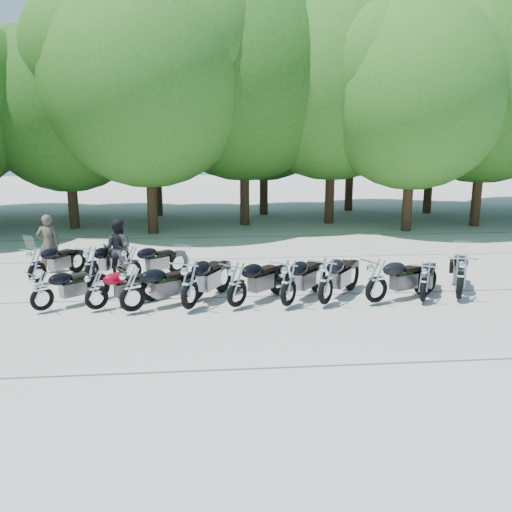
{
  "coord_description": "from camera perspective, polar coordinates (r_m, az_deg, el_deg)",
  "views": [
    {
      "loc": [
        -1.26,
        -12.19,
        4.21
      ],
      "look_at": [
        0.0,
        1.5,
        1.1
      ],
      "focal_mm": 38.0,
      "sensor_mm": 36.0,
      "label": 1
    }
  ],
  "objects": [
    {
      "name": "motorcycle_6",
      "position": [
        13.45,
        7.38,
        -2.5
      ],
      "size": [
        2.05,
        2.44,
        1.39
      ],
      "primitive_type": null,
      "rotation": [
        0.0,
        0.0,
        2.52
      ],
      "color": "black",
      "rests_on": "ground"
    },
    {
      "name": "motorcycle_12",
      "position": [
        15.86,
        -13.01,
        -0.67
      ],
      "size": [
        2.17,
        1.83,
        1.24
      ],
      "primitive_type": null,
      "rotation": [
        0.0,
        0.0,
        2.2
      ],
      "color": "black",
      "rests_on": "ground"
    },
    {
      "name": "motorcycle_11",
      "position": [
        16.02,
        -16.97,
        -0.75
      ],
      "size": [
        1.51,
        2.29,
        1.25
      ],
      "primitive_type": null,
      "rotation": [
        0.0,
        0.0,
        2.72
      ],
      "color": "black",
      "rests_on": "ground"
    },
    {
      "name": "motorcycle_8",
      "position": [
        14.25,
        17.3,
        -2.51
      ],
      "size": [
        1.6,
        2.18,
        1.2
      ],
      "primitive_type": null,
      "rotation": [
        0.0,
        0.0,
        2.64
      ],
      "color": "black",
      "rests_on": "ground"
    },
    {
      "name": "tree_10",
      "position": [
        30.02,
        -19.48,
        14.81
      ],
      "size": [
        7.78,
        7.78,
        9.55
      ],
      "color": "#3A2614",
      "rests_on": "ground"
    },
    {
      "name": "tree_7",
      "position": [
        27.1,
        23.12,
        16.39
      ],
      "size": [
        8.79,
        8.79,
        10.79
      ],
      "color": "#3A2614",
      "rests_on": "ground"
    },
    {
      "name": "motorcycle_10",
      "position": [
        16.54,
        -22.12,
        -0.76
      ],
      "size": [
        1.68,
        2.2,
        1.23
      ],
      "primitive_type": null,
      "rotation": [
        0.0,
        0.0,
        2.6
      ],
      "color": "black",
      "rests_on": "ground"
    },
    {
      "name": "motorcycle_9",
      "position": [
        14.74,
        20.72,
        -1.91
      ],
      "size": [
        1.7,
        2.52,
        1.38
      ],
      "primitive_type": null,
      "rotation": [
        0.0,
        0.0,
        2.71
      ],
      "color": "black",
      "rests_on": "ground"
    },
    {
      "name": "rider_1",
      "position": [
        16.51,
        -14.37,
        0.76
      ],
      "size": [
        0.93,
        0.76,
        1.79
      ],
      "primitive_type": "imported",
      "rotation": [
        0.0,
        0.0,
        3.04
      ],
      "color": "black",
      "rests_on": "ground"
    },
    {
      "name": "tree_4",
      "position": [
        25.45,
        -1.26,
        18.22
      ],
      "size": [
        9.13,
        9.13,
        11.2
      ],
      "color": "#3A2614",
      "rests_on": "ground"
    },
    {
      "name": "tree_6",
      "position": [
        24.69,
        16.31,
        15.99
      ],
      "size": [
        8.0,
        8.0,
        9.82
      ],
      "color": "#3A2614",
      "rests_on": "ground"
    },
    {
      "name": "motorcycle_3",
      "position": [
        13.07,
        -7.01,
        -2.85
      ],
      "size": [
        1.86,
        2.61,
        1.44
      ],
      "primitive_type": null,
      "rotation": [
        0.0,
        0.0,
        2.66
      ],
      "color": "black",
      "rests_on": "ground"
    },
    {
      "name": "motorcycle_2",
      "position": [
        13.15,
        -12.93,
        -3.29
      ],
      "size": [
        2.32,
        1.82,
        1.3
      ],
      "primitive_type": null,
      "rotation": [
        0.0,
        0.0,
        2.14
      ],
      "color": "black",
      "rests_on": "ground"
    },
    {
      "name": "tree_13",
      "position": [
        30.76,
        10.11,
        15.97
      ],
      "size": [
        8.31,
        8.31,
        10.2
      ],
      "color": "#3A2614",
      "rests_on": "ground"
    },
    {
      "name": "tree_12",
      "position": [
        28.86,
        0.86,
        15.76
      ],
      "size": [
        7.88,
        7.88,
        9.67
      ],
      "color": "#3A2614",
      "rests_on": "ground"
    },
    {
      "name": "motorcycle_7",
      "position": [
        13.81,
        12.6,
        -2.43
      ],
      "size": [
        2.45,
        1.63,
        1.33
      ],
      "primitive_type": null,
      "rotation": [
        0.0,
        0.0,
        2.0
      ],
      "color": "black",
      "rests_on": "ground"
    },
    {
      "name": "rider_0",
      "position": [
        17.8,
        -21.02,
        1.22
      ],
      "size": [
        0.73,
        0.54,
        1.82
      ],
      "primitive_type": "imported",
      "rotation": [
        0.0,
        0.0,
        3.3
      ],
      "color": "#4E4638",
      "rests_on": "ground"
    },
    {
      "name": "motorcycle_0",
      "position": [
        13.91,
        -21.67,
        -3.32
      ],
      "size": [
        1.97,
        1.77,
        1.15
      ],
      "primitive_type": null,
      "rotation": [
        0.0,
        0.0,
        2.26
      ],
      "color": "black",
      "rests_on": "ground"
    },
    {
      "name": "tree_5",
      "position": [
        26.17,
        8.11,
        17.81
      ],
      "size": [
        9.04,
        9.04,
        11.1
      ],
      "color": "#3A2614",
      "rests_on": "ground"
    },
    {
      "name": "tree_14",
      "position": [
        30.74,
        18.25,
        15.16
      ],
      "size": [
        8.02,
        8.02,
        9.84
      ],
      "color": "#3A2614",
      "rests_on": "ground"
    },
    {
      "name": "tree_3",
      "position": [
        23.63,
        -11.41,
        17.64
      ],
      "size": [
        8.7,
        8.7,
        10.67
      ],
      "color": "#3A2614",
      "rests_on": "ground"
    },
    {
      "name": "ground",
      "position": [
        12.95,
        0.61,
        -6.22
      ],
      "size": [
        90.0,
        90.0,
        0.0
      ],
      "primitive_type": "plane",
      "color": "#A7A197",
      "rests_on": "ground"
    },
    {
      "name": "motorcycle_1",
      "position": [
        13.57,
        -16.49,
        -3.33
      ],
      "size": [
        2.06,
        1.59,
        1.15
      ],
      "primitive_type": null,
      "rotation": [
        0.0,
        0.0,
        2.12
      ],
      "color": "maroon",
      "rests_on": "ground"
    },
    {
      "name": "motorcycle_4",
      "position": [
        13.16,
        -2.02,
        -2.89
      ],
      "size": [
        2.17,
        2.16,
        1.33
      ],
      "primitive_type": null,
      "rotation": [
        0.0,
        0.0,
        2.35
      ],
      "color": "black",
      "rests_on": "ground"
    },
    {
      "name": "tree_2",
      "position": [
        25.76,
        -19.36,
        14.51
      ],
      "size": [
        7.31,
        7.31,
        8.97
      ],
      "color": "#3A2614",
      "rests_on": "ground"
    },
    {
      "name": "motorcycle_5",
      "position": [
        13.24,
        3.44,
        -2.71
      ],
      "size": [
        2.02,
        2.4,
        1.37
      ],
      "primitive_type": null,
      "rotation": [
        0.0,
        0.0,
        2.52
      ],
      "color": "black",
      "rests_on": "ground"
    },
    {
      "name": "tree_11",
      "position": [
        28.75,
        -10.63,
        15.11
      ],
      "size": [
        7.56,
        7.56,
        9.28
      ],
      "color": "#3A2614",
      "rests_on": "ground"
    }
  ]
}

